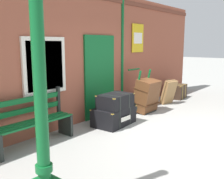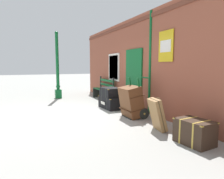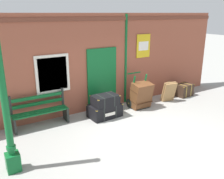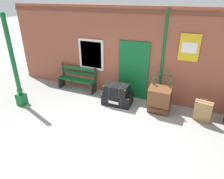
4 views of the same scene
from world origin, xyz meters
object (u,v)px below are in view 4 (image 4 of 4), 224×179
lamp_post (16,73)px  porters_trolley (160,103)px  steamer_trunk_base (117,98)px  large_brown_trunk (159,100)px  platform_bench (77,79)px  steamer_trunk_middle (117,89)px  suitcase_brown (203,111)px

lamp_post → porters_trolley: size_ratio=2.57×
steamer_trunk_base → large_brown_trunk: (1.45, -0.02, 0.26)m
platform_bench → steamer_trunk_middle: bearing=-14.2°
lamp_post → platform_bench: 2.28m
lamp_post → large_brown_trunk: size_ratio=3.25×
platform_bench → porters_trolley: size_ratio=1.34×
large_brown_trunk → porters_trolley: bearing=90.0°
lamp_post → porters_trolley: 4.85m
porters_trolley → lamp_post: bearing=-160.7°
lamp_post → platform_bench: bearing=58.9°
steamer_trunk_base → suitcase_brown: bearing=-0.9°
platform_bench → suitcase_brown: bearing=-5.8°
steamer_trunk_middle → porters_trolley: size_ratio=0.69×
platform_bench → steamer_trunk_base: 1.99m
lamp_post → porters_trolley: bearing=19.3°
steamer_trunk_base → steamer_trunk_middle: steamer_trunk_middle is taller
lamp_post → platform_bench: lamp_post is taller
suitcase_brown → porters_trolley: bearing=171.1°
platform_bench → porters_trolley: 3.40m
large_brown_trunk → suitcase_brown: large_brown_trunk is taller
platform_bench → lamp_post: bearing=-121.1°
lamp_post → steamer_trunk_middle: size_ratio=3.74×
platform_bench → large_brown_trunk: size_ratio=1.70×
steamer_trunk_middle → suitcase_brown: 2.77m
large_brown_trunk → suitcase_brown: size_ratio=1.21×
platform_bench → steamer_trunk_base: platform_bench is taller
suitcase_brown → steamer_trunk_base: bearing=179.1°
platform_bench → porters_trolley: porters_trolley is taller
steamer_trunk_base → steamer_trunk_middle: (-0.01, -0.05, 0.37)m
steamer_trunk_middle → large_brown_trunk: size_ratio=0.87×
lamp_post → large_brown_trunk: 4.77m
steamer_trunk_middle → large_brown_trunk: large_brown_trunk is taller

